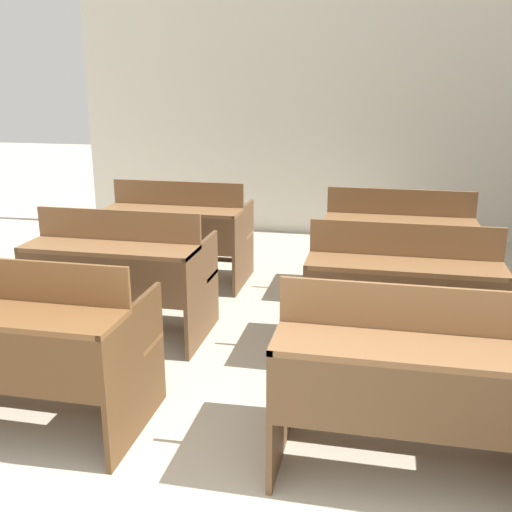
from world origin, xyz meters
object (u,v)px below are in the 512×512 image
object	(u,v)px
bench_second_right	(401,291)
bench_third_right	(398,242)
bench_front_left	(25,342)
bench_third_left	(179,231)
bench_second_left	(121,272)
bench_front_right	(408,378)

from	to	relation	value
bench_second_right	bench_third_right	bearing A→B (deg)	90.14
bench_front_left	bench_third_left	xyz separation A→B (m)	(0.00, 2.46, 0.00)
bench_third_left	bench_third_right	size ratio (longest dim) A/B	1.00
bench_second_left	bench_second_right	xyz separation A→B (m)	(1.96, 0.01, 0.00)
bench_second_right	bench_third_right	distance (m)	1.24
bench_front_right	bench_third_left	world-z (taller)	same
bench_third_right	bench_third_left	bearing A→B (deg)	-179.88
bench_front_left	bench_third_right	bearing A→B (deg)	51.68
bench_front_left	bench_second_left	bearing A→B (deg)	90.44
bench_front_right	bench_second_right	size ratio (longest dim) A/B	1.00
bench_front_left	bench_second_left	world-z (taller)	same
bench_front_right	bench_third_left	distance (m)	3.14
bench_third_right	bench_front_right	bearing A→B (deg)	-89.77
bench_second_left	bench_third_left	distance (m)	1.25
bench_front_right	bench_second_right	distance (m)	1.22
bench_front_left	bench_third_right	xyz separation A→B (m)	(1.95, 2.47, 0.00)
bench_front_right	bench_third_right	distance (m)	2.46
bench_third_right	bench_second_left	bearing A→B (deg)	-147.45
bench_third_left	bench_third_right	distance (m)	1.95
bench_second_left	bench_second_right	bearing A→B (deg)	0.26
bench_front_left	bench_front_right	bearing A→B (deg)	0.30
bench_second_right	bench_third_left	xyz separation A→B (m)	(-1.95, 1.24, 0.00)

